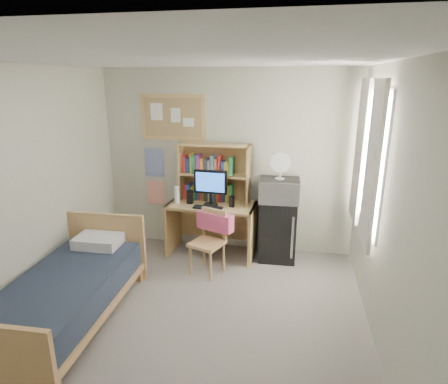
% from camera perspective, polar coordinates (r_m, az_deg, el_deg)
% --- Properties ---
extents(floor, '(3.60, 4.20, 0.02)m').
position_cam_1_polar(floor, '(4.04, -5.33, -20.53)').
color(floor, gray).
rests_on(floor, ground).
extents(ceiling, '(3.60, 4.20, 0.02)m').
position_cam_1_polar(ceiling, '(3.22, -6.65, 19.59)').
color(ceiling, white).
rests_on(ceiling, wall_back).
extents(wall_back, '(3.60, 0.04, 2.60)m').
position_cam_1_polar(wall_back, '(5.38, 0.45, 4.60)').
color(wall_back, beige).
rests_on(wall_back, floor).
extents(wall_left, '(0.04, 4.20, 2.60)m').
position_cam_1_polar(wall_left, '(4.28, -29.71, -0.89)').
color(wall_left, beige).
rests_on(wall_left, floor).
extents(wall_right, '(0.04, 4.20, 2.60)m').
position_cam_1_polar(wall_right, '(3.39, 24.78, -4.42)').
color(wall_right, beige).
rests_on(wall_right, floor).
extents(window_unit, '(0.10, 1.40, 1.70)m').
position_cam_1_polar(window_unit, '(4.43, 21.14, 4.78)').
color(window_unit, white).
rests_on(window_unit, wall_right).
extents(curtain_left, '(0.04, 0.55, 1.70)m').
position_cam_1_polar(curtain_left, '(4.04, 21.65, 3.65)').
color(curtain_left, silver).
rests_on(curtain_left, wall_right).
extents(curtain_right, '(0.04, 0.55, 1.70)m').
position_cam_1_polar(curtain_right, '(4.81, 20.00, 5.77)').
color(curtain_right, silver).
rests_on(curtain_right, wall_right).
extents(bulletin_board, '(0.94, 0.03, 0.64)m').
position_cam_1_polar(bulletin_board, '(5.47, -7.79, 11.22)').
color(bulletin_board, tan).
rests_on(bulletin_board, wall_back).
extents(poster_wave, '(0.30, 0.01, 0.42)m').
position_cam_1_polar(poster_wave, '(5.68, -10.58, 4.45)').
color(poster_wave, '#2A47A9').
rests_on(poster_wave, wall_back).
extents(poster_japan, '(0.28, 0.01, 0.36)m').
position_cam_1_polar(poster_japan, '(5.80, -10.33, -0.09)').
color(poster_japan, '#E94A29').
rests_on(poster_japan, wall_back).
extents(desk, '(1.25, 0.68, 0.76)m').
position_cam_1_polar(desk, '(5.38, -1.82, -5.66)').
color(desk, tan).
rests_on(desk, floor).
extents(desk_chair, '(0.54, 0.54, 0.84)m').
position_cam_1_polar(desk_chair, '(4.86, -2.62, -7.77)').
color(desk_chair, tan).
rests_on(desk_chair, floor).
extents(mini_fridge, '(0.52, 0.52, 0.85)m').
position_cam_1_polar(mini_fridge, '(5.31, 8.15, -5.67)').
color(mini_fridge, black).
rests_on(mini_fridge, floor).
extents(bed, '(1.01, 1.92, 0.52)m').
position_cam_1_polar(bed, '(4.32, -22.85, -14.88)').
color(bed, '#1C2433').
rests_on(bed, floor).
extents(hutch, '(1.02, 0.31, 0.83)m').
position_cam_1_polar(hutch, '(5.27, -1.46, 2.97)').
color(hutch, tan).
rests_on(hutch, desk).
extents(monitor, '(0.46, 0.06, 0.49)m').
position_cam_1_polar(monitor, '(5.12, -2.07, 0.58)').
color(monitor, black).
rests_on(monitor, desk).
extents(keyboard, '(0.41, 0.15, 0.02)m').
position_cam_1_polar(keyboard, '(5.06, -2.47, -2.40)').
color(keyboard, black).
rests_on(keyboard, desk).
extents(speaker_left, '(0.08, 0.08, 0.19)m').
position_cam_1_polar(speaker_left, '(5.25, -5.20, -0.79)').
color(speaker_left, black).
rests_on(speaker_left, desk).
extents(speaker_right, '(0.07, 0.07, 0.15)m').
position_cam_1_polar(speaker_right, '(5.10, 1.20, -1.46)').
color(speaker_right, black).
rests_on(speaker_right, desk).
extents(water_bottle, '(0.07, 0.07, 0.24)m').
position_cam_1_polar(water_bottle, '(5.27, -7.20, -0.48)').
color(water_bottle, white).
rests_on(water_bottle, desk).
extents(hoodie, '(0.52, 0.31, 0.24)m').
position_cam_1_polar(hoodie, '(4.92, -1.35, -4.50)').
color(hoodie, '#EA5984').
rests_on(hoodie, desk_chair).
extents(microwave, '(0.54, 0.42, 0.31)m').
position_cam_1_polar(microwave, '(5.10, 8.42, 0.27)').
color(microwave, silver).
rests_on(microwave, mini_fridge).
extents(desk_fan, '(0.27, 0.27, 0.33)m').
position_cam_1_polar(desk_fan, '(5.02, 8.57, 3.76)').
color(desk_fan, white).
rests_on(desk_fan, microwave).
extents(pillow, '(0.53, 0.38, 0.13)m').
position_cam_1_polar(pillow, '(4.75, -18.62, -7.10)').
color(pillow, white).
rests_on(pillow, bed).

